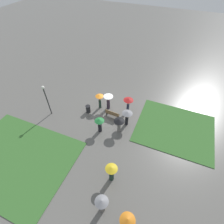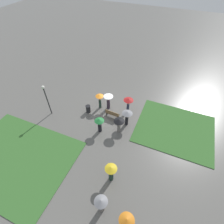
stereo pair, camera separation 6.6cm
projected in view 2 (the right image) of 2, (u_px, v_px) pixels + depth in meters
The scene contains 15 objects.
ground_plane at pixel (107, 109), 20.20m from camera, with size 90.00×90.00×0.00m, color #66635E.
lawn_patch_near at pixel (175, 129), 18.06m from camera, with size 7.65×6.56×0.06m.
lawn_patch_far at pixel (16, 158), 15.61m from camera, with size 10.09×7.81×0.06m.
park_bench at pixel (112, 114), 18.96m from camera, with size 1.57×0.53×0.90m.
lamp_post at pixel (46, 96), 17.94m from camera, with size 0.32×0.32×3.77m.
trash_bin at pixel (88, 109), 19.52m from camera, with size 0.54×0.54×0.90m.
crowd_person_grey at pixel (127, 115), 17.56m from camera, with size 1.08×1.08×1.85m.
crowd_person_green at pixel (99, 123), 17.06m from camera, with size 0.96×0.96×1.74m.
crowd_person_red at pixel (128, 102), 18.81m from camera, with size 1.07×1.07×1.95m.
crowd_person_orange at pixel (100, 98), 19.39m from camera, with size 0.92×0.92×1.91m.
crowd_person_white at pixel (108, 99), 19.32m from camera, with size 1.08×1.08×1.96m.
crowd_person_black at pixel (119, 122), 16.89m from camera, with size 1.08×1.08×1.78m.
lone_walker_far_path at pixel (101, 204), 11.85m from camera, with size 0.96×0.96×1.83m.
lone_walker_mid_plaza at pixel (126, 222), 10.97m from camera, with size 1.01×1.01×2.00m.
lone_walker_near_lawn at pixel (111, 172), 13.44m from camera, with size 0.96×0.96×1.93m.
Camera 2 is at (-6.19, 13.20, 13.99)m, focal length 28.00 mm.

